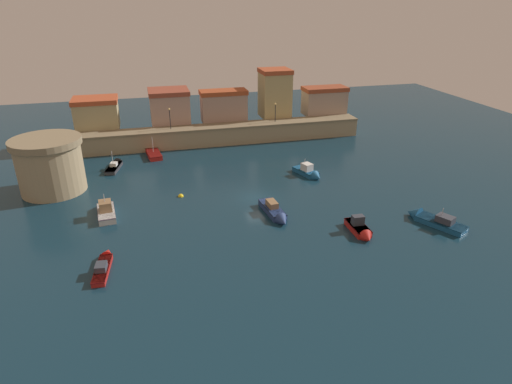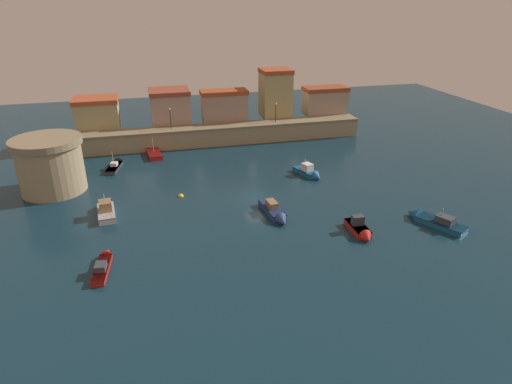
# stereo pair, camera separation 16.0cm
# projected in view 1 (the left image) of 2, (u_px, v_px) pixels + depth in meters

# --- Properties ---
(ground_plane) EXTENTS (123.10, 123.10, 0.00)m
(ground_plane) POSITION_uv_depth(u_px,v_px,m) (256.00, 198.00, 53.04)
(ground_plane) COLOR #112D3D
(quay_wall) EXTENTS (46.55, 3.70, 3.05)m
(quay_wall) POSITION_uv_depth(u_px,v_px,m) (223.00, 134.00, 72.02)
(quay_wall) COLOR #9E8966
(quay_wall) RESTS_ON ground
(old_town_backdrop) EXTENTS (45.99, 6.04, 8.20)m
(old_town_backdrop) POSITION_uv_depth(u_px,v_px,m) (216.00, 103.00, 73.80)
(old_town_backdrop) COLOR tan
(old_town_backdrop) RESTS_ON ground
(fortress_tower) EXTENTS (8.32, 8.32, 6.82)m
(fortress_tower) POSITION_uv_depth(u_px,v_px,m) (50.00, 165.00, 53.59)
(fortress_tower) COLOR #9E8966
(fortress_tower) RESTS_ON ground
(quay_lamp_0) EXTENTS (0.32, 0.32, 3.29)m
(quay_lamp_0) POSITION_uv_depth(u_px,v_px,m) (170.00, 115.00, 68.60)
(quay_lamp_0) COLOR black
(quay_lamp_0) RESTS_ON quay_wall
(quay_lamp_1) EXTENTS (0.32, 0.32, 3.14)m
(quay_lamp_1) POSITION_uv_depth(u_px,v_px,m) (275.00, 109.00, 72.58)
(quay_lamp_1) COLOR black
(quay_lamp_1) RESTS_ON quay_wall
(moored_boat_0) EXTENTS (1.72, 5.85, 1.34)m
(moored_boat_0) POSITION_uv_depth(u_px,v_px,m) (104.00, 264.00, 39.40)
(moored_boat_0) COLOR red
(moored_boat_0) RESTS_ON ground
(moored_boat_1) EXTENTS (2.62, 5.81, 3.16)m
(moored_boat_1) POSITION_uv_depth(u_px,v_px,m) (116.00, 165.00, 62.40)
(moored_boat_1) COLOR #333338
(moored_boat_1) RESTS_ON ground
(moored_boat_2) EXTENTS (3.13, 5.19, 2.59)m
(moored_boat_2) POSITION_uv_depth(u_px,v_px,m) (309.00, 172.00, 59.39)
(moored_boat_2) COLOR #195689
(moored_boat_2) RESTS_ON ground
(moored_boat_3) EXTENTS (1.63, 4.50, 2.06)m
(moored_boat_3) POSITION_uv_depth(u_px,v_px,m) (361.00, 230.00, 44.95)
(moored_boat_3) COLOR red
(moored_boat_3) RESTS_ON ground
(moored_boat_4) EXTENTS (2.13, 6.31, 1.74)m
(moored_boat_4) POSITION_uv_depth(u_px,v_px,m) (275.00, 212.00, 48.59)
(moored_boat_4) COLOR navy
(moored_boat_4) RESTS_ON ground
(moored_boat_5) EXTENTS (4.70, 6.60, 2.70)m
(moored_boat_5) POSITION_uv_depth(u_px,v_px,m) (431.00, 219.00, 47.17)
(moored_boat_5) COLOR #195689
(moored_boat_5) RESTS_ON ground
(moored_boat_6) EXTENTS (2.31, 5.75, 3.17)m
(moored_boat_6) POSITION_uv_depth(u_px,v_px,m) (106.00, 209.00, 49.06)
(moored_boat_6) COLOR silver
(moored_boat_6) RESTS_ON ground
(moored_boat_7) EXTENTS (2.64, 7.23, 3.46)m
(moored_boat_7) POSITION_uv_depth(u_px,v_px,m) (152.00, 151.00, 67.97)
(moored_boat_7) COLOR red
(moored_boat_7) RESTS_ON ground
(mooring_buoy_0) EXTENTS (0.67, 0.67, 0.67)m
(mooring_buoy_0) POSITION_uv_depth(u_px,v_px,m) (181.00, 196.00, 53.44)
(mooring_buoy_0) COLOR yellow
(mooring_buoy_0) RESTS_ON ground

